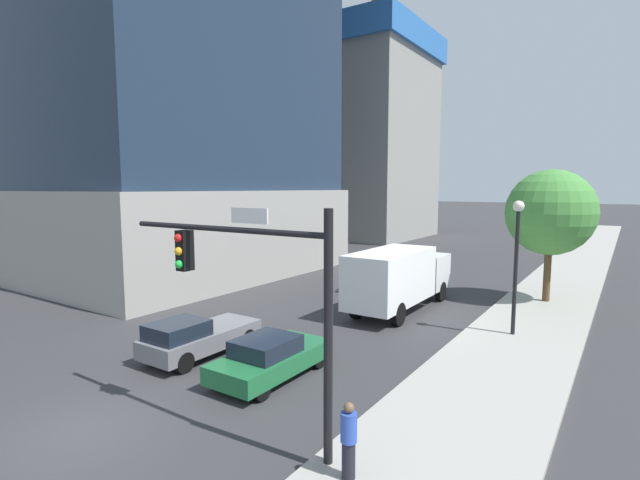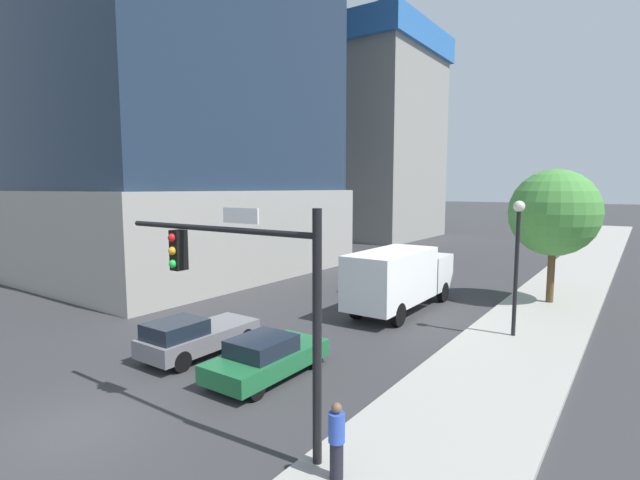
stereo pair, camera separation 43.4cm
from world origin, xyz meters
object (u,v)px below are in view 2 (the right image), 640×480
Objects in this scene: car_green at (266,357)px; pedestrian_blue_shirt at (337,440)px; box_truck at (400,276)px; car_gray at (195,336)px; car_blue at (376,277)px; traffic_light_pole at (242,278)px; construction_building at (367,126)px; street_tree at (554,213)px; street_lamp at (517,247)px.

car_green is 5.89m from pedestrian_blue_shirt.
car_gray is at bearing -108.99° from box_truck.
box_truck reaches higher than car_green.
pedestrian_blue_shirt is (4.84, -13.19, -0.78)m from box_truck.
car_gray reaches higher than car_blue.
traffic_light_pole is at bearing -29.46° from car_gray.
street_tree is (25.16, -25.17, -8.87)m from construction_building.
car_blue is at bearing 149.93° from street_lamp.
street_lamp reaches higher than box_truck.
street_tree is 1.49× the size of car_blue.
construction_building is at bearing 122.05° from box_truck.
street_tree is 18.54m from car_gray.
car_blue is (-9.26, -1.70, -4.11)m from street_tree.
box_truck is (0.00, 9.86, 1.08)m from car_green.
pedestrian_blue_shirt is at bearing -34.50° from car_green.
traffic_light_pole is (21.36, -43.79, -9.70)m from construction_building.
street_tree reaches higher than car_blue.
box_truck is at bearing -136.06° from street_tree.
car_gray is at bearing 158.14° from pedestrian_blue_shirt.
car_blue is at bearing -169.59° from street_tree.
street_tree is at bearing 10.41° from car_blue.
street_tree is at bearing 43.94° from box_truck.
car_green is at bearing 123.59° from traffic_light_pole.
street_lamp is 12.82m from car_gray.
traffic_light_pole is 1.36× the size of car_blue.
street_lamp is 1.22× the size of car_gray.
pedestrian_blue_shirt is at bearing -64.31° from car_blue.
pedestrian_blue_shirt reaches higher than car_blue.
construction_building reaches higher than traffic_light_pole.
car_gray is at bearing -179.64° from car_green.
construction_building is 51.77m from pedestrian_blue_shirt.
car_blue is at bearing 130.76° from box_truck.
car_green is 2.66× the size of pedestrian_blue_shirt.
car_green is at bearing -123.16° from street_lamp.
pedestrian_blue_shirt is (-1.02, -18.84, -3.82)m from street_tree.
box_truck is at bearing -57.95° from construction_building.
street_lamp is 7.01m from street_tree.
box_truck is 14.08m from pedestrian_blue_shirt.
traffic_light_pole is at bearing -64.00° from construction_building.
car_gray is at bearing -68.67° from construction_building.
construction_building is 5.02× the size of street_tree.
car_blue is 0.58× the size of box_truck.
car_green is 14.22m from car_blue.
car_gray is at bearing 150.54° from traffic_light_pole.
car_blue is 2.85× the size of pedestrian_blue_shirt.
car_gray is (-9.02, -8.61, -3.00)m from street_lamp.
pedestrian_blue_shirt reaches higher than car_gray.
construction_building is 21.32× the size of pedestrian_blue_shirt.
traffic_light_pole is at bearing 175.48° from pedestrian_blue_shirt.
construction_building is 46.86m from car_green.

